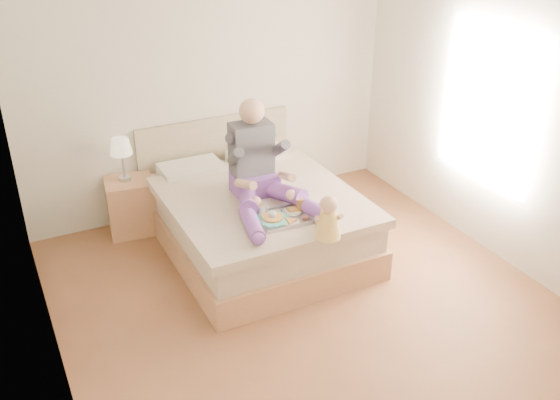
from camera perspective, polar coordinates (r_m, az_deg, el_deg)
name	(u,v)px	position (r m, az deg, el deg)	size (l,w,h in m)	color
room	(319,135)	(4.73, 3.63, 5.96)	(4.02, 4.22, 2.71)	brown
bed	(254,215)	(6.07, -2.43, -1.39)	(1.70, 2.18, 1.00)	#A2714B
nightstand	(131,206)	(6.49, -13.45, -0.51)	(0.51, 0.47, 0.56)	#A2714B
lamp	(121,149)	(6.25, -14.34, 4.56)	(0.22, 0.22, 0.44)	#AFB1B6
adult	(260,172)	(5.61, -1.83, 2.61)	(0.79, 1.13, 0.94)	#6E3D99
tray	(283,216)	(5.38, 0.25, -1.44)	(0.48, 0.39, 0.13)	#AFB1B6
baby	(328,220)	(5.08, 4.39, -1.82)	(0.26, 0.34, 0.37)	#FFCB50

